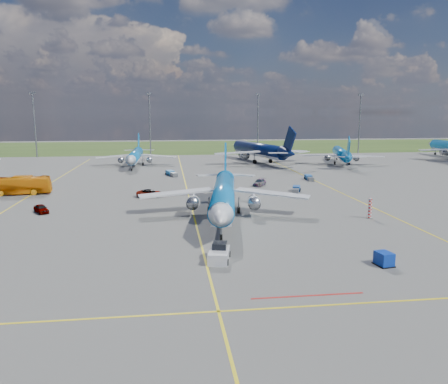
{
  "coord_description": "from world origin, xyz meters",
  "views": [
    {
      "loc": [
        -3.71,
        -52.23,
        15.61
      ],
      "look_at": [
        4.4,
        10.77,
        4.0
      ],
      "focal_mm": 35.0,
      "sensor_mm": 36.0,
      "label": 1
    }
  ],
  "objects": [
    {
      "name": "baggage_tug_e",
      "position": [
        28.99,
        45.46,
        0.51
      ],
      "size": [
        1.69,
        4.9,
        1.08
      ],
      "rotation": [
        0.0,
        0.0,
        -0.09
      ],
      "color": "#1B56A4",
      "rests_on": "ground"
    },
    {
      "name": "service_car_c",
      "position": [
        15.83,
        39.25,
        0.69
      ],
      "size": [
        4.02,
        5.12,
        1.39
      ],
      "primitive_type": "imported",
      "rotation": [
        0.0,
        0.0,
        -0.51
      ],
      "color": "#999999",
      "rests_on": "ground"
    },
    {
      "name": "grass_strip",
      "position": [
        0.0,
        150.0,
        0.0
      ],
      "size": [
        400.0,
        80.0,
        0.01
      ],
      "primitive_type": "cube",
      "color": "#2D4719",
      "rests_on": "ground"
    },
    {
      "name": "taxiway_lines",
      "position": [
        0.17,
        27.7,
        0.01
      ],
      "size": [
        60.25,
        160.0,
        0.02
      ],
      "color": "yellow",
      "rests_on": "ground"
    },
    {
      "name": "apron_bus",
      "position": [
        -32.9,
        34.85,
        1.79
      ],
      "size": [
        13.08,
        4.35,
        3.58
      ],
      "primitive_type": "imported",
      "rotation": [
        0.0,
        0.0,
        1.68
      ],
      "color": "orange",
      "rests_on": "ground"
    },
    {
      "name": "bg_jet_ne",
      "position": [
        49.23,
        76.07,
        0.0
      ],
      "size": [
        34.36,
        40.05,
        8.99
      ],
      "primitive_type": null,
      "rotation": [
        0.0,
        0.0,
        2.87
      ],
      "color": "#0C6AB3",
      "rests_on": "ground"
    },
    {
      "name": "service_car_a",
      "position": [
        -23.76,
        18.07,
        0.66
      ],
      "size": [
        3.35,
        4.12,
        1.32
      ],
      "primitive_type": "imported",
      "rotation": [
        0.0,
        0.0,
        0.55
      ],
      "color": "#999999",
      "rests_on": "ground"
    },
    {
      "name": "floodlight_masts",
      "position": [
        10.0,
        110.0,
        12.56
      ],
      "size": [
        202.2,
        0.5,
        22.7
      ],
      "color": "slate",
      "rests_on": "ground"
    },
    {
      "name": "bg_jet_n",
      "position": [
        24.83,
        83.48,
        0.0
      ],
      "size": [
        43.6,
        51.2,
        11.59
      ],
      "primitive_type": null,
      "rotation": [
        0.0,
        0.0,
        3.39
      ],
      "color": "#071642",
      "rests_on": "ground"
    },
    {
      "name": "baggage_tug_c",
      "position": [
        -2.98,
        56.76,
        0.56
      ],
      "size": [
        3.1,
        5.51,
        1.2
      ],
      "rotation": [
        0.0,
        0.0,
        0.34
      ],
      "color": "#1A63A1",
      "rests_on": "ground"
    },
    {
      "name": "bg_jet_nnw",
      "position": [
        -13.31,
        77.9,
        0.0
      ],
      "size": [
        25.98,
        33.76,
        8.72
      ],
      "primitive_type": null,
      "rotation": [
        0.0,
        0.0,
        -0.02
      ],
      "color": "#0C6AB3",
      "rests_on": "ground"
    },
    {
      "name": "warning_post",
      "position": [
        26.0,
        8.0,
        1.5
      ],
      "size": [
        0.5,
        0.5,
        3.0
      ],
      "primitive_type": "cylinder",
      "color": "red",
      "rests_on": "ground"
    },
    {
      "name": "ground",
      "position": [
        0.0,
        0.0,
        0.0
      ],
      "size": [
        400.0,
        400.0,
        0.0
      ],
      "primitive_type": "plane",
      "color": "#51514E",
      "rests_on": "ground"
    },
    {
      "name": "baggage_tug_w",
      "position": [
        21.49,
        30.82,
        0.5
      ],
      "size": [
        2.84,
        4.88,
        1.06
      ],
      "rotation": [
        0.0,
        0.0,
        -0.36
      ],
      "color": "navy",
      "rests_on": "ground"
    },
    {
      "name": "pushback_tug",
      "position": [
        1.48,
        -7.9,
        0.75
      ],
      "size": [
        2.86,
        5.61,
        1.86
      ],
      "rotation": [
        0.0,
        0.0,
        -0.22
      ],
      "color": "silver",
      "rests_on": "ground"
    },
    {
      "name": "main_airliner",
      "position": [
        4.45,
        11.78,
        0.0
      ],
      "size": [
        33.9,
        41.4,
        9.83
      ],
      "primitive_type": null,
      "rotation": [
        0.0,
        0.0,
        -0.15
      ],
      "color": "#0C6AB3",
      "rests_on": "ground"
    },
    {
      "name": "uld_container",
      "position": [
        18.22,
        -11.58,
        0.71
      ],
      "size": [
        1.69,
        1.98,
        1.41
      ],
      "primitive_type": "cube",
      "rotation": [
        0.0,
        0.0,
        0.17
      ],
      "color": "#0B2F9F",
      "rests_on": "ground"
    },
    {
      "name": "service_car_b",
      "position": [
        -7.24,
        29.24,
        0.7
      ],
      "size": [
        5.11,
        2.49,
        1.4
      ],
      "primitive_type": "imported",
      "rotation": [
        0.0,
        0.0,
        1.54
      ],
      "color": "#999999",
      "rests_on": "ground"
    }
  ]
}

